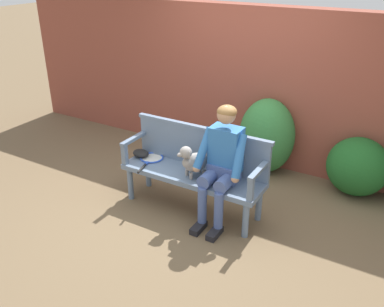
% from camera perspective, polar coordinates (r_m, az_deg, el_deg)
% --- Properties ---
extents(ground_plane, '(40.00, 40.00, 0.00)m').
position_cam_1_polar(ground_plane, '(5.03, -0.00, -7.50)').
color(ground_plane, brown).
extents(brick_garden_fence, '(8.00, 0.30, 2.17)m').
position_cam_1_polar(brick_garden_fence, '(5.97, 8.32, 9.18)').
color(brick_garden_fence, brown).
rests_on(brick_garden_fence, ground).
extents(hedge_bush_mid_right, '(0.76, 0.67, 1.05)m').
position_cam_1_polar(hedge_bush_mid_right, '(5.74, 10.20, 2.39)').
color(hedge_bush_mid_right, '#337538').
rests_on(hedge_bush_mid_right, ground).
extents(hedge_bush_mid_left, '(0.76, 0.69, 0.75)m').
position_cam_1_polar(hedge_bush_mid_left, '(5.55, 21.77, -1.67)').
color(hedge_bush_mid_left, '#1E5B23').
rests_on(hedge_bush_mid_left, ground).
extents(garden_bench, '(1.69, 0.49, 0.48)m').
position_cam_1_polar(garden_bench, '(4.82, -0.00, -3.36)').
color(garden_bench, slate).
rests_on(garden_bench, ground).
extents(bench_backrest, '(1.73, 0.06, 0.50)m').
position_cam_1_polar(bench_backrest, '(4.84, 1.29, 1.00)').
color(bench_backrest, slate).
rests_on(bench_backrest, garden_bench).
extents(bench_armrest_left_end, '(0.06, 0.49, 0.28)m').
position_cam_1_polar(bench_armrest_left_end, '(5.05, -8.44, 1.14)').
color(bench_armrest_left_end, slate).
rests_on(bench_armrest_left_end, garden_bench).
extents(bench_armrest_right_end, '(0.06, 0.49, 0.28)m').
position_cam_1_polar(bench_armrest_right_end, '(4.32, 8.72, -3.38)').
color(bench_armrest_right_end, slate).
rests_on(bench_armrest_right_end, garden_bench).
extents(person_seated, '(0.56, 0.65, 1.35)m').
position_cam_1_polar(person_seated, '(4.49, 4.16, -0.94)').
color(person_seated, black).
rests_on(person_seated, ground).
extents(dog_on_bench, '(0.30, 0.37, 0.39)m').
position_cam_1_polar(dog_on_bench, '(4.63, 0.12, -1.01)').
color(dog_on_bench, gray).
rests_on(dog_on_bench, garden_bench).
extents(tennis_racket, '(0.35, 0.58, 0.03)m').
position_cam_1_polar(tennis_racket, '(5.12, -5.65, -0.70)').
color(tennis_racket, blue).
rests_on(tennis_racket, garden_bench).
extents(baseball_glove, '(0.25, 0.20, 0.09)m').
position_cam_1_polar(baseball_glove, '(5.19, -7.03, 0.02)').
color(baseball_glove, black).
rests_on(baseball_glove, garden_bench).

